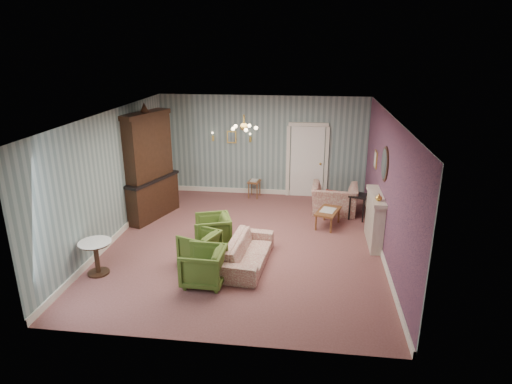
# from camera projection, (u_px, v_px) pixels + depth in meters

# --- Properties ---
(floor) EXTENTS (7.00, 7.00, 0.00)m
(floor) POSITION_uv_depth(u_px,v_px,m) (245.00, 243.00, 9.93)
(floor) COLOR brown
(floor) RESTS_ON ground
(ceiling) EXTENTS (7.00, 7.00, 0.00)m
(ceiling) POSITION_uv_depth(u_px,v_px,m) (244.00, 115.00, 8.99)
(ceiling) COLOR white
(ceiling) RESTS_ON ground
(wall_back) EXTENTS (6.00, 0.00, 6.00)m
(wall_back) POSITION_uv_depth(u_px,v_px,m) (263.00, 146.00, 12.74)
(wall_back) COLOR slate
(wall_back) RESTS_ON ground
(wall_front) EXTENTS (6.00, 0.00, 6.00)m
(wall_front) POSITION_uv_depth(u_px,v_px,m) (207.00, 257.00, 6.17)
(wall_front) COLOR slate
(wall_front) RESTS_ON ground
(wall_left) EXTENTS (0.00, 7.00, 7.00)m
(wall_left) POSITION_uv_depth(u_px,v_px,m) (112.00, 177.00, 9.81)
(wall_left) COLOR slate
(wall_left) RESTS_ON ground
(wall_right) EXTENTS (0.00, 7.00, 7.00)m
(wall_right) POSITION_uv_depth(u_px,v_px,m) (388.00, 188.00, 9.10)
(wall_right) COLOR slate
(wall_right) RESTS_ON ground
(wall_right_floral) EXTENTS (0.00, 7.00, 7.00)m
(wall_right_floral) POSITION_uv_depth(u_px,v_px,m) (387.00, 188.00, 9.10)
(wall_right_floral) COLOR #A15061
(wall_right_floral) RESTS_ON ground
(door) EXTENTS (1.12, 0.12, 2.16)m
(door) POSITION_uv_depth(u_px,v_px,m) (307.00, 160.00, 12.67)
(door) COLOR white
(door) RESTS_ON floor
(olive_chair_a) EXTENTS (0.74, 0.79, 0.78)m
(olive_chair_a) POSITION_uv_depth(u_px,v_px,m) (203.00, 265.00, 8.16)
(olive_chair_a) COLOR #445C20
(olive_chair_a) RESTS_ON floor
(olive_chair_b) EXTENTS (0.85, 0.88, 0.71)m
(olive_chair_b) POSITION_uv_depth(u_px,v_px,m) (200.00, 245.00, 9.05)
(olive_chair_b) COLOR #445C20
(olive_chair_b) RESTS_ON floor
(olive_chair_c) EXTENTS (0.89, 0.92, 0.76)m
(olive_chair_c) POSITION_uv_depth(u_px,v_px,m) (213.00, 229.00, 9.76)
(olive_chair_c) COLOR #445C20
(olive_chair_c) RESTS_ON floor
(sofa_chintz) EXTENTS (0.71, 1.91, 0.73)m
(sofa_chintz) POSITION_uv_depth(u_px,v_px,m) (248.00, 248.00, 8.90)
(sofa_chintz) COLOR brown
(sofa_chintz) RESTS_ON floor
(wingback_chair) EXTENTS (1.21, 0.82, 1.02)m
(wingback_chair) POSITION_uv_depth(u_px,v_px,m) (335.00, 195.00, 11.55)
(wingback_chair) COLOR brown
(wingback_chair) RESTS_ON floor
(dresser) EXTENTS (1.11, 1.82, 2.87)m
(dresser) POSITION_uv_depth(u_px,v_px,m) (148.00, 163.00, 11.02)
(dresser) COLOR black
(dresser) RESTS_ON floor
(fireplace) EXTENTS (0.30, 1.40, 1.16)m
(fireplace) POSITION_uv_depth(u_px,v_px,m) (375.00, 219.00, 9.78)
(fireplace) COLOR beige
(fireplace) RESTS_ON floor
(mantel_vase) EXTENTS (0.15, 0.15, 0.15)m
(mantel_vase) POSITION_uv_depth(u_px,v_px,m) (379.00, 197.00, 9.19)
(mantel_vase) COLOR gold
(mantel_vase) RESTS_ON fireplace
(oval_mirror) EXTENTS (0.04, 0.76, 0.84)m
(oval_mirror) POSITION_uv_depth(u_px,v_px,m) (385.00, 164.00, 9.35)
(oval_mirror) COLOR white
(oval_mirror) RESTS_ON wall_right
(framed_print) EXTENTS (0.04, 0.34, 0.42)m
(framed_print) POSITION_uv_depth(u_px,v_px,m) (376.00, 159.00, 10.70)
(framed_print) COLOR gold
(framed_print) RESTS_ON wall_right
(coffee_table) EXTENTS (0.70, 0.94, 0.43)m
(coffee_table) POSITION_uv_depth(u_px,v_px,m) (328.00, 218.00, 10.78)
(coffee_table) COLOR brown
(coffee_table) RESTS_ON floor
(side_table_black) EXTENTS (0.57, 0.57, 0.66)m
(side_table_black) POSITION_uv_depth(u_px,v_px,m) (358.00, 207.00, 11.20)
(side_table_black) COLOR black
(side_table_black) RESTS_ON floor
(pedestal_table) EXTENTS (0.75, 0.75, 0.69)m
(pedestal_table) POSITION_uv_depth(u_px,v_px,m) (97.00, 258.00, 8.53)
(pedestal_table) COLOR black
(pedestal_table) RESTS_ON floor
(nesting_table) EXTENTS (0.38, 0.45, 0.54)m
(nesting_table) POSITION_uv_depth(u_px,v_px,m) (254.00, 188.00, 12.82)
(nesting_table) COLOR brown
(nesting_table) RESTS_ON floor
(gilt_mirror_back) EXTENTS (0.28, 0.06, 0.36)m
(gilt_mirror_back) POSITION_uv_depth(u_px,v_px,m) (232.00, 137.00, 12.73)
(gilt_mirror_back) COLOR gold
(gilt_mirror_back) RESTS_ON wall_back
(sconce_left) EXTENTS (0.16, 0.12, 0.30)m
(sconce_left) POSITION_uv_depth(u_px,v_px,m) (213.00, 137.00, 12.78)
(sconce_left) COLOR gold
(sconce_left) RESTS_ON wall_back
(sconce_right) EXTENTS (0.16, 0.12, 0.30)m
(sconce_right) POSITION_uv_depth(u_px,v_px,m) (250.00, 138.00, 12.65)
(sconce_right) COLOR gold
(sconce_right) RESTS_ON wall_back
(chandelier) EXTENTS (0.56, 0.56, 0.36)m
(chandelier) POSITION_uv_depth(u_px,v_px,m) (244.00, 128.00, 9.08)
(chandelier) COLOR gold
(chandelier) RESTS_ON ceiling
(burgundy_cushion) EXTENTS (0.41, 0.28, 0.39)m
(burgundy_cushion) POSITION_uv_depth(u_px,v_px,m) (333.00, 198.00, 11.42)
(burgundy_cushion) COLOR #5C1B17
(burgundy_cushion) RESTS_ON wingback_chair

